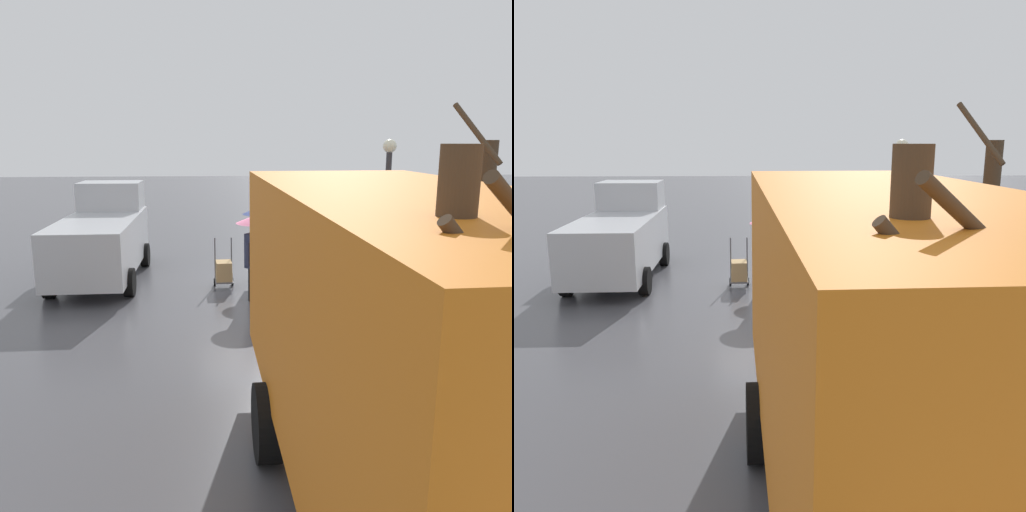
% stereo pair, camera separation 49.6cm
% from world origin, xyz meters
% --- Properties ---
extents(ground_plane, '(90.00, 90.00, 0.00)m').
position_xyz_m(ground_plane, '(0.00, 0.00, 0.00)').
color(ground_plane, '#4C4C51').
extents(slush_patch_near_cluster, '(2.77, 2.77, 0.01)m').
position_xyz_m(slush_patch_near_cluster, '(-2.69, 1.83, 0.00)').
color(slush_patch_near_cluster, silver).
rests_on(slush_patch_near_cluster, ground).
extents(slush_patch_under_van, '(2.23, 2.23, 0.01)m').
position_xyz_m(slush_patch_under_van, '(-2.43, 2.44, 0.00)').
color(slush_patch_under_van, '#ADAFB5').
rests_on(slush_patch_under_van, ground).
extents(cargo_van_parked_right, '(2.24, 5.36, 2.60)m').
position_xyz_m(cargo_van_parked_right, '(3.95, -1.09, 1.18)').
color(cargo_van_parked_right, '#B7BABF').
rests_on(cargo_van_parked_right, ground).
extents(box_truck_background, '(2.87, 8.31, 3.38)m').
position_xyz_m(box_truck_background, '(-1.07, 9.50, 1.94)').
color(box_truck_background, orange).
rests_on(box_truck_background, ground).
extents(shopping_cart_vendor, '(0.64, 0.87, 1.04)m').
position_xyz_m(shopping_cart_vendor, '(-0.72, 0.32, 0.57)').
color(shopping_cart_vendor, '#1951B2').
rests_on(shopping_cart_vendor, ground).
extents(hand_dolly_boxes, '(0.54, 0.71, 1.32)m').
position_xyz_m(hand_dolly_boxes, '(0.58, 0.25, 0.45)').
color(hand_dolly_boxes, '#515156').
rests_on(hand_dolly_boxes, ground).
extents(pedestrian_pink_side, '(1.04, 1.04, 2.15)m').
position_xyz_m(pedestrian_pink_side, '(-0.45, -0.37, 1.58)').
color(pedestrian_pink_side, black).
rests_on(pedestrian_pink_side, ground).
extents(pedestrian_black_side, '(1.04, 1.04, 2.15)m').
position_xyz_m(pedestrian_black_side, '(-0.20, 1.28, 1.58)').
color(pedestrian_black_side, black).
rests_on(pedestrian_black_side, ground).
extents(bare_tree_near, '(1.11, 1.10, 4.37)m').
position_xyz_m(bare_tree_near, '(-3.25, 6.09, 2.04)').
color(bare_tree_near, '#423323').
rests_on(bare_tree_near, ground).
extents(bare_tree_far, '(1.37, 1.38, 3.81)m').
position_xyz_m(bare_tree_far, '(-0.70, 10.58, 2.03)').
color(bare_tree_far, '#423323').
rests_on(bare_tree_far, ground).
extents(street_lamp, '(0.28, 0.28, 3.86)m').
position_xyz_m(street_lamp, '(-2.85, 2.84, 2.37)').
color(street_lamp, '#2D2D33').
rests_on(street_lamp, ground).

